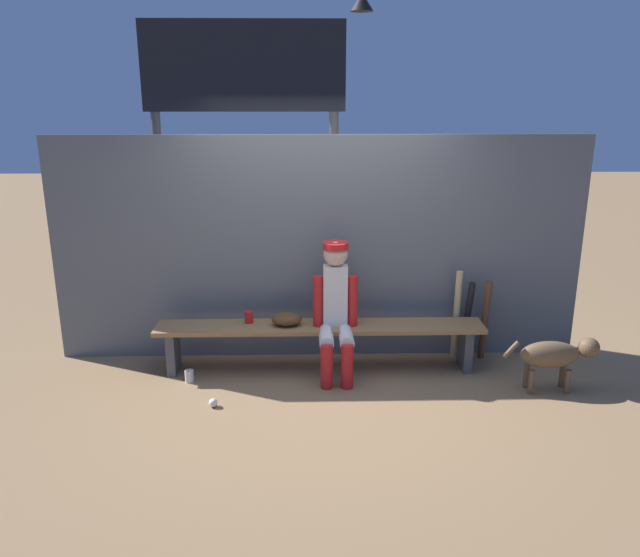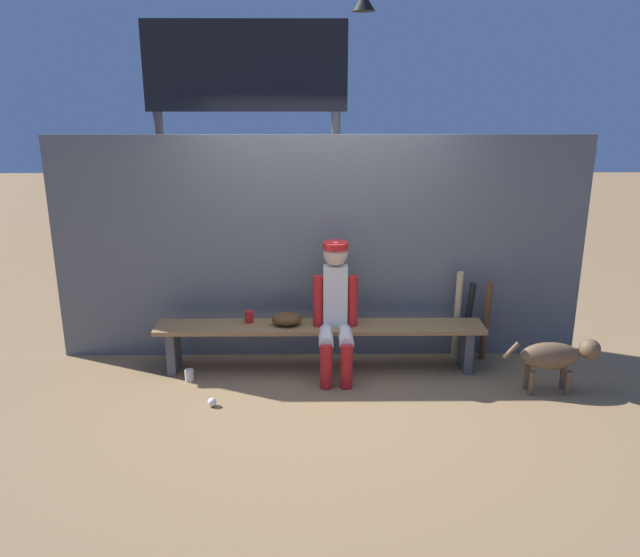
# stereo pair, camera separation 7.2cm
# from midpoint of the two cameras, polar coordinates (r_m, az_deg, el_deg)

# --- Properties ---
(ground_plane) EXTENTS (30.00, 30.00, 0.00)m
(ground_plane) POSITION_cam_midpoint_polar(r_m,az_deg,el_deg) (5.98, 0.35, -8.29)
(ground_plane) COLOR olive
(chainlink_fence) EXTENTS (5.07, 0.03, 2.16)m
(chainlink_fence) POSITION_cam_midpoint_polar(r_m,az_deg,el_deg) (5.97, 0.31, 2.65)
(chainlink_fence) COLOR #595E63
(chainlink_fence) RESTS_ON ground_plane
(dugout_bench) EXTENTS (3.05, 0.36, 0.45)m
(dugout_bench) POSITION_cam_midpoint_polar(r_m,az_deg,el_deg) (5.84, 0.36, -5.06)
(dugout_bench) COLOR olive
(dugout_bench) RESTS_ON ground_plane
(player_seated) EXTENTS (0.41, 0.55, 1.24)m
(player_seated) POSITION_cam_midpoint_polar(r_m,az_deg,el_deg) (5.64, 1.81, -2.57)
(player_seated) COLOR silver
(player_seated) RESTS_ON ground_plane
(baseball_glove) EXTENTS (0.28, 0.20, 0.12)m
(baseball_glove) POSITION_cam_midpoint_polar(r_m,az_deg,el_deg) (5.79, -2.70, -3.71)
(baseball_glove) COLOR #593819
(baseball_glove) RESTS_ON dugout_bench
(bat_wood_natural) EXTENTS (0.07, 0.13, 0.90)m
(bat_wood_natural) POSITION_cam_midpoint_polar(r_m,az_deg,el_deg) (6.19, 12.74, -3.34)
(bat_wood_natural) COLOR tan
(bat_wood_natural) RESTS_ON ground_plane
(bat_aluminum_black) EXTENTS (0.10, 0.21, 0.80)m
(bat_aluminum_black) POSITION_cam_midpoint_polar(r_m,az_deg,el_deg) (6.23, 13.65, -3.76)
(bat_aluminum_black) COLOR black
(bat_aluminum_black) RESTS_ON ground_plane
(bat_wood_dark) EXTENTS (0.08, 0.14, 0.81)m
(bat_wood_dark) POSITION_cam_midpoint_polar(r_m,az_deg,el_deg) (6.25, 15.23, -3.77)
(bat_wood_dark) COLOR brown
(bat_wood_dark) RESTS_ON ground_plane
(baseball) EXTENTS (0.07, 0.07, 0.07)m
(baseball) POSITION_cam_midpoint_polar(r_m,az_deg,el_deg) (5.39, -9.43, -11.08)
(baseball) COLOR white
(baseball) RESTS_ON ground_plane
(cup_on_ground) EXTENTS (0.08, 0.08, 0.11)m
(cup_on_ground) POSITION_cam_midpoint_polar(r_m,az_deg,el_deg) (5.85, -11.50, -8.65)
(cup_on_ground) COLOR silver
(cup_on_ground) RESTS_ON ground_plane
(cup_on_bench) EXTENTS (0.08, 0.08, 0.11)m
(cup_on_bench) POSITION_cam_midpoint_polar(r_m,az_deg,el_deg) (5.88, -6.13, -3.50)
(cup_on_bench) COLOR red
(cup_on_bench) RESTS_ON dugout_bench
(scoreboard) EXTENTS (2.43, 0.27, 3.49)m
(scoreboard) POSITION_cam_midpoint_polar(r_m,az_deg,el_deg) (6.96, -5.94, 16.12)
(scoreboard) COLOR #3F3F42
(scoreboard) RESTS_ON ground_plane
(dog) EXTENTS (0.84, 0.20, 0.49)m
(dog) POSITION_cam_midpoint_polar(r_m,az_deg,el_deg) (5.81, 21.11, -6.64)
(dog) COLOR brown
(dog) RESTS_ON ground_plane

